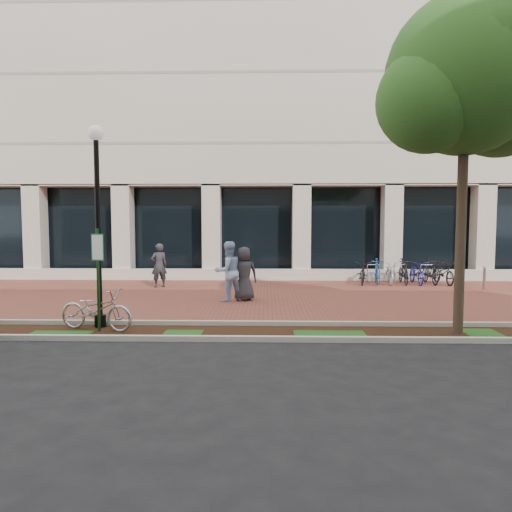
{
  "coord_description": "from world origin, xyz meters",
  "views": [
    {
      "loc": [
        0.46,
        -15.51,
        2.5
      ],
      "look_at": [
        0.11,
        -0.8,
        1.45
      ],
      "focal_mm": 32.0,
      "sensor_mm": 36.0,
      "label": 1
    }
  ],
  "objects_px": {
    "street_tree": "(467,86)",
    "bike_rack_cluster": "(403,272)",
    "parking_sign": "(98,266)",
    "pedestrian_right": "(244,274)",
    "bollard": "(484,278)",
    "pedestrian_mid": "(228,271)",
    "lamppost": "(98,215)",
    "pedestrian_left": "(159,265)",
    "locked_bicycle": "(96,310)"
  },
  "relations": [
    {
      "from": "street_tree",
      "to": "pedestrian_left",
      "type": "xyz_separation_m",
      "value": [
        -8.61,
        7.32,
        -4.66
      ]
    },
    {
      "from": "locked_bicycle",
      "to": "bike_rack_cluster",
      "type": "height_order",
      "value": "bike_rack_cluster"
    },
    {
      "from": "bollard",
      "to": "pedestrian_left",
      "type": "bearing_deg",
      "value": 177.29
    },
    {
      "from": "pedestrian_mid",
      "to": "lamppost",
      "type": "bearing_deg",
      "value": 20.87
    },
    {
      "from": "pedestrian_left",
      "to": "pedestrian_mid",
      "type": "xyz_separation_m",
      "value": [
        2.97,
        -3.14,
        0.1
      ]
    },
    {
      "from": "street_tree",
      "to": "bike_rack_cluster",
      "type": "bearing_deg",
      "value": 81.62
    },
    {
      "from": "lamppost",
      "to": "bollard",
      "type": "relative_size",
      "value": 5.18
    },
    {
      "from": "lamppost",
      "to": "pedestrian_right",
      "type": "xyz_separation_m",
      "value": [
        3.29,
        3.89,
        -1.82
      ]
    },
    {
      "from": "street_tree",
      "to": "pedestrian_right",
      "type": "relative_size",
      "value": 4.25
    },
    {
      "from": "pedestrian_mid",
      "to": "bike_rack_cluster",
      "type": "xyz_separation_m",
      "value": [
        6.9,
        4.37,
        -0.47
      ]
    },
    {
      "from": "locked_bicycle",
      "to": "street_tree",
      "type": "bearing_deg",
      "value": -75.4
    },
    {
      "from": "bollard",
      "to": "bike_rack_cluster",
      "type": "relative_size",
      "value": 0.22
    },
    {
      "from": "lamppost",
      "to": "street_tree",
      "type": "bearing_deg",
      "value": -2.99
    },
    {
      "from": "pedestrian_left",
      "to": "bollard",
      "type": "distance_m",
      "value": 12.35
    },
    {
      "from": "bike_rack_cluster",
      "to": "lamppost",
      "type": "bearing_deg",
      "value": -132.39
    },
    {
      "from": "street_tree",
      "to": "bollard",
      "type": "bearing_deg",
      "value": 61.09
    },
    {
      "from": "street_tree",
      "to": "lamppost",
      "type": "bearing_deg",
      "value": 177.01
    },
    {
      "from": "locked_bicycle",
      "to": "pedestrian_left",
      "type": "relative_size",
      "value": 1.09
    },
    {
      "from": "street_tree",
      "to": "bike_rack_cluster",
      "type": "xyz_separation_m",
      "value": [
        1.26,
        8.54,
        -5.03
      ]
    },
    {
      "from": "street_tree",
      "to": "pedestrian_mid",
      "type": "xyz_separation_m",
      "value": [
        -5.64,
        4.17,
        -4.55
      ]
    },
    {
      "from": "pedestrian_left",
      "to": "bike_rack_cluster",
      "type": "bearing_deg",
      "value": 159.16
    },
    {
      "from": "locked_bicycle",
      "to": "pedestrian_left",
      "type": "bearing_deg",
      "value": 17.08
    },
    {
      "from": "locked_bicycle",
      "to": "pedestrian_right",
      "type": "distance_m",
      "value": 5.35
    },
    {
      "from": "parking_sign",
      "to": "street_tree",
      "type": "bearing_deg",
      "value": 20.89
    },
    {
      "from": "pedestrian_mid",
      "to": "pedestrian_right",
      "type": "height_order",
      "value": "pedestrian_mid"
    },
    {
      "from": "bike_rack_cluster",
      "to": "pedestrian_right",
      "type": "bearing_deg",
      "value": -138.94
    },
    {
      "from": "bollard",
      "to": "locked_bicycle",
      "type": "bearing_deg",
      "value": -151.26
    },
    {
      "from": "pedestrian_left",
      "to": "pedestrian_right",
      "type": "relative_size",
      "value": 0.98
    },
    {
      "from": "lamppost",
      "to": "pedestrian_mid",
      "type": "distance_m",
      "value": 4.97
    },
    {
      "from": "locked_bicycle",
      "to": "bollard",
      "type": "xyz_separation_m",
      "value": [
        12.1,
        6.64,
        -0.02
      ]
    },
    {
      "from": "locked_bicycle",
      "to": "pedestrian_mid",
      "type": "height_order",
      "value": "pedestrian_mid"
    },
    {
      "from": "parking_sign",
      "to": "pedestrian_right",
      "type": "relative_size",
      "value": 1.36
    },
    {
      "from": "lamppost",
      "to": "street_tree",
      "type": "distance_m",
      "value": 8.89
    },
    {
      "from": "lamppost",
      "to": "pedestrian_left",
      "type": "distance_m",
      "value": 7.12
    },
    {
      "from": "parking_sign",
      "to": "pedestrian_right",
      "type": "distance_m",
      "value": 5.41
    },
    {
      "from": "lamppost",
      "to": "locked_bicycle",
      "type": "bearing_deg",
      "value": -83.82
    },
    {
      "from": "pedestrian_mid",
      "to": "bike_rack_cluster",
      "type": "bearing_deg",
      "value": 179.91
    },
    {
      "from": "lamppost",
      "to": "street_tree",
      "type": "height_order",
      "value": "street_tree"
    },
    {
      "from": "locked_bicycle",
      "to": "parking_sign",
      "type": "bearing_deg",
      "value": -124.74
    },
    {
      "from": "street_tree",
      "to": "bollard",
      "type": "height_order",
      "value": "street_tree"
    },
    {
      "from": "lamppost",
      "to": "street_tree",
      "type": "relative_size",
      "value": 0.64
    },
    {
      "from": "pedestrian_mid",
      "to": "bollard",
      "type": "height_order",
      "value": "pedestrian_mid"
    },
    {
      "from": "lamppost",
      "to": "pedestrian_left",
      "type": "height_order",
      "value": "lamppost"
    },
    {
      "from": "locked_bicycle",
      "to": "pedestrian_mid",
      "type": "bearing_deg",
      "value": -18.7
    },
    {
      "from": "street_tree",
      "to": "bollard",
      "type": "relative_size",
      "value": 8.07
    },
    {
      "from": "pedestrian_mid",
      "to": "bike_rack_cluster",
      "type": "distance_m",
      "value": 8.18
    },
    {
      "from": "pedestrian_left",
      "to": "lamppost",
      "type": "bearing_deg",
      "value": 63.69
    },
    {
      "from": "pedestrian_left",
      "to": "bike_rack_cluster",
      "type": "distance_m",
      "value": 9.95
    },
    {
      "from": "parking_sign",
      "to": "pedestrian_left",
      "type": "height_order",
      "value": "parking_sign"
    },
    {
      "from": "bollard",
      "to": "pedestrian_mid",
      "type": "bearing_deg",
      "value": -164.69
    }
  ]
}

